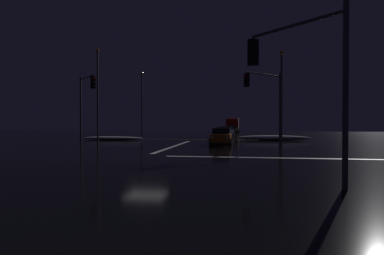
% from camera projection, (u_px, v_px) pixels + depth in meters
% --- Properties ---
extents(ground, '(120.00, 120.00, 0.10)m').
position_uv_depth(ground, '(146.00, 157.00, 20.69)').
color(ground, black).
extents(stop_line_north, '(0.35, 15.05, 0.01)m').
position_uv_depth(stop_line_north, '(175.00, 146.00, 29.35)').
color(stop_line_north, white).
rests_on(stop_line_north, ground).
extents(centre_line_ns, '(22.00, 0.15, 0.01)m').
position_uv_depth(centre_line_ns, '(194.00, 139.00, 40.81)').
color(centre_line_ns, yellow).
rests_on(centre_line_ns, ground).
extents(crosswalk_bar_east, '(15.05, 0.40, 0.01)m').
position_uv_depth(crosswalk_bar_east, '(292.00, 158.00, 19.33)').
color(crosswalk_bar_east, white).
rests_on(crosswalk_bar_east, ground).
extents(snow_bank_left_curb, '(7.62, 1.50, 0.42)m').
position_uv_depth(snow_bank_left_curb, '(113.00, 138.00, 39.77)').
color(snow_bank_left_curb, white).
rests_on(snow_bank_left_curb, ground).
extents(snow_bank_right_curb, '(8.55, 1.50, 0.58)m').
position_uv_depth(snow_bank_right_curb, '(273.00, 138.00, 38.89)').
color(snow_bank_right_curb, white).
rests_on(snow_bank_right_curb, ground).
extents(sedan_orange, '(2.02, 4.33, 1.57)m').
position_uv_depth(sedan_orange, '(221.00, 136.00, 31.63)').
color(sedan_orange, '#C66014').
rests_on(sedan_orange, ground).
extents(sedan_black, '(2.02, 4.33, 1.57)m').
position_uv_depth(sedan_black, '(224.00, 134.00, 37.82)').
color(sedan_black, black).
rests_on(sedan_black, ground).
extents(sedan_gray, '(2.02, 4.33, 1.57)m').
position_uv_depth(sedan_gray, '(225.00, 132.00, 43.01)').
color(sedan_gray, slate).
rests_on(sedan_gray, ground).
extents(sedan_blue, '(2.02, 4.33, 1.57)m').
position_uv_depth(sedan_blue, '(227.00, 131.00, 49.50)').
color(sedan_blue, navy).
rests_on(sedan_blue, ground).
extents(sedan_red, '(2.02, 4.33, 1.57)m').
position_uv_depth(sedan_red, '(228.00, 130.00, 55.03)').
color(sedan_red, maroon).
rests_on(sedan_red, ground).
extents(sedan_green, '(2.02, 4.33, 1.57)m').
position_uv_depth(sedan_green, '(232.00, 130.00, 60.33)').
color(sedan_green, '#14512D').
rests_on(sedan_green, ground).
extents(box_truck, '(2.68, 8.28, 3.08)m').
position_uv_depth(box_truck, '(233.00, 124.00, 67.48)').
color(box_truck, red).
rests_on(box_truck, ground).
extents(traffic_signal_se, '(3.06, 3.06, 5.86)m').
position_uv_depth(traffic_signal_se, '(299.00, 67.00, 11.56)').
color(traffic_signal_se, '#4C4C51').
rests_on(traffic_signal_se, ground).
extents(traffic_signal_nw, '(2.69, 2.69, 6.48)m').
position_uv_depth(traffic_signal_nw, '(86.00, 97.00, 29.95)').
color(traffic_signal_nw, '#4C4C51').
rests_on(traffic_signal_nw, ground).
extents(traffic_signal_ne, '(3.18, 3.18, 6.36)m').
position_uv_depth(traffic_signal_ne, '(267.00, 95.00, 27.26)').
color(traffic_signal_ne, '#4C4C51').
rests_on(traffic_signal_ne, ground).
extents(streetlamp_left_near, '(0.44, 0.44, 10.27)m').
position_uv_depth(streetlamp_left_near, '(98.00, 89.00, 36.31)').
color(streetlamp_left_near, '#424247').
rests_on(streetlamp_left_near, ground).
extents(streetlamp_right_near, '(0.44, 0.44, 9.41)m').
position_uv_depth(streetlamp_right_near, '(281.00, 90.00, 33.29)').
color(streetlamp_right_near, '#424247').
rests_on(streetlamp_right_near, ground).
extents(streetlamp_left_far, '(0.44, 0.44, 10.23)m').
position_uv_depth(streetlamp_left_far, '(142.00, 99.00, 52.12)').
color(streetlamp_left_far, '#424247').
rests_on(streetlamp_left_far, ground).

